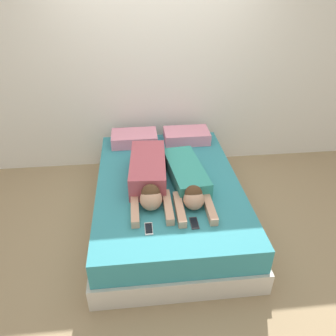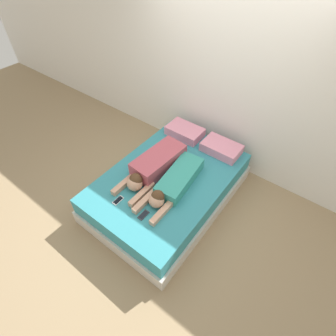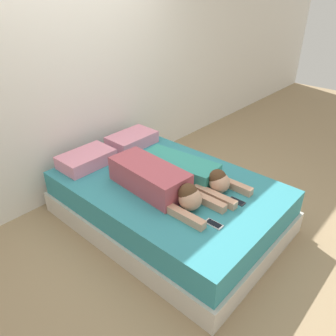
{
  "view_description": "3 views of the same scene",
  "coord_description": "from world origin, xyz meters",
  "px_view_note": "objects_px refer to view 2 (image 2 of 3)",
  "views": [
    {
      "loc": [
        -0.29,
        -2.75,
        2.36
      ],
      "look_at": [
        0.0,
        0.0,
        0.63
      ],
      "focal_mm": 35.0,
      "sensor_mm": 36.0,
      "label": 1
    },
    {
      "loc": [
        1.44,
        -1.89,
        3.06
      ],
      "look_at": [
        0.0,
        0.0,
        0.63
      ],
      "focal_mm": 28.0,
      "sensor_mm": 36.0,
      "label": 2
    },
    {
      "loc": [
        -2.0,
        -1.79,
        2.17
      ],
      "look_at": [
        0.0,
        0.0,
        0.63
      ],
      "focal_mm": 35.0,
      "sensor_mm": 36.0,
      "label": 3
    }
  ],
  "objects_px": {
    "cell_phone_left": "(118,200)",
    "cell_phone_right": "(144,215)",
    "pillow_head_right": "(221,148)",
    "pillow_head_left": "(185,131)",
    "bed": "(168,187)",
    "person_left": "(154,165)",
    "person_right": "(174,183)"
  },
  "relations": [
    {
      "from": "pillow_head_right",
      "to": "cell_phone_left",
      "type": "distance_m",
      "value": 1.66
    },
    {
      "from": "pillow_head_right",
      "to": "cell_phone_right",
      "type": "relative_size",
      "value": 3.74
    },
    {
      "from": "bed",
      "to": "pillow_head_left",
      "type": "height_order",
      "value": "pillow_head_left"
    },
    {
      "from": "cell_phone_left",
      "to": "cell_phone_right",
      "type": "distance_m",
      "value": 0.39
    },
    {
      "from": "bed",
      "to": "cell_phone_left",
      "type": "distance_m",
      "value": 0.78
    },
    {
      "from": "pillow_head_right",
      "to": "cell_phone_right",
      "type": "bearing_deg",
      "value": -96.32
    },
    {
      "from": "bed",
      "to": "person_right",
      "type": "relative_size",
      "value": 1.9
    },
    {
      "from": "person_left",
      "to": "person_right",
      "type": "distance_m",
      "value": 0.39
    },
    {
      "from": "person_right",
      "to": "cell_phone_right",
      "type": "height_order",
      "value": "person_right"
    },
    {
      "from": "pillow_head_left",
      "to": "person_right",
      "type": "bearing_deg",
      "value": -62.62
    },
    {
      "from": "pillow_head_left",
      "to": "cell_phone_right",
      "type": "relative_size",
      "value": 3.74
    },
    {
      "from": "pillow_head_left",
      "to": "person_right",
      "type": "xyz_separation_m",
      "value": [
        0.51,
        -0.98,
        0.02
      ]
    },
    {
      "from": "person_left",
      "to": "cell_phone_right",
      "type": "height_order",
      "value": "person_left"
    },
    {
      "from": "bed",
      "to": "person_right",
      "type": "height_order",
      "value": "person_right"
    },
    {
      "from": "pillow_head_right",
      "to": "person_right",
      "type": "relative_size",
      "value": 0.48
    },
    {
      "from": "pillow_head_left",
      "to": "pillow_head_right",
      "type": "relative_size",
      "value": 1.0
    },
    {
      "from": "pillow_head_right",
      "to": "cell_phone_left",
      "type": "bearing_deg",
      "value": -109.73
    },
    {
      "from": "pillow_head_left",
      "to": "person_left",
      "type": "relative_size",
      "value": 0.48
    },
    {
      "from": "bed",
      "to": "person_right",
      "type": "distance_m",
      "value": 0.39
    },
    {
      "from": "bed",
      "to": "person_right",
      "type": "bearing_deg",
      "value": -33.02
    },
    {
      "from": "cell_phone_left",
      "to": "pillow_head_left",
      "type": "bearing_deg",
      "value": 93.16
    },
    {
      "from": "pillow_head_right",
      "to": "person_left",
      "type": "height_order",
      "value": "person_left"
    },
    {
      "from": "person_left",
      "to": "cell_phone_right",
      "type": "bearing_deg",
      "value": -60.78
    },
    {
      "from": "cell_phone_right",
      "to": "bed",
      "type": "bearing_deg",
      "value": 102.78
    },
    {
      "from": "pillow_head_left",
      "to": "pillow_head_right",
      "type": "bearing_deg",
      "value": 0.0
    },
    {
      "from": "bed",
      "to": "pillow_head_left",
      "type": "bearing_deg",
      "value": 110.64
    },
    {
      "from": "cell_phone_left",
      "to": "cell_phone_right",
      "type": "bearing_deg",
      "value": 4.09
    },
    {
      "from": "person_left",
      "to": "pillow_head_left",
      "type": "bearing_deg",
      "value": 97.86
    },
    {
      "from": "pillow_head_left",
      "to": "cell_phone_right",
      "type": "bearing_deg",
      "value": -72.74
    },
    {
      "from": "pillow_head_left",
      "to": "person_right",
      "type": "relative_size",
      "value": 0.48
    },
    {
      "from": "pillow_head_right",
      "to": "cell_phone_left",
      "type": "xyz_separation_m",
      "value": [
        -0.56,
        -1.56,
        -0.06
      ]
    },
    {
      "from": "pillow_head_right",
      "to": "cell_phone_right",
      "type": "xyz_separation_m",
      "value": [
        -0.17,
        -1.53,
        -0.06
      ]
    }
  ]
}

